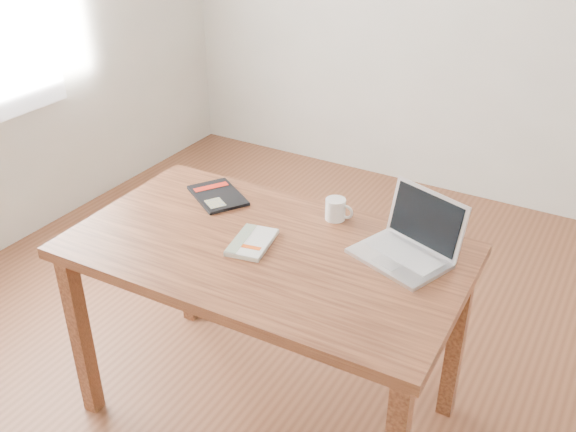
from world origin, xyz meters
The scene contains 6 objects.
room centered at (-0.07, 0.00, 1.36)m, with size 4.04×4.04×2.70m.
desk centered at (-0.12, -0.18, 0.66)m, with size 1.34×0.79×0.75m.
white_guidebook centered at (-0.17, -0.20, 0.76)m, with size 0.16×0.22×0.02m.
black_guidebook centered at (-0.47, 0.02, 0.76)m, with size 0.29×0.27×0.01m.
laptop centered at (0.31, 0.00, 0.79)m, with size 0.36×0.33×0.20m.
coffee_mug centered at (-0.01, 0.10, 0.79)m, with size 0.11×0.07×0.08m.
Camera 1 is at (0.85, -1.72, 1.89)m, focal length 40.00 mm.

